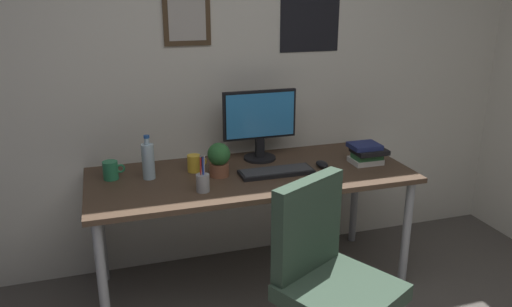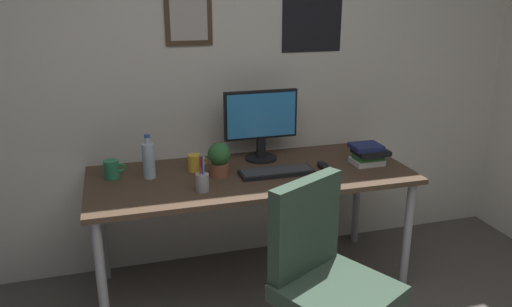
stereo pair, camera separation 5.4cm
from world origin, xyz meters
name	(u,v)px [view 2 (the right image)]	position (x,y,z in m)	size (l,w,h in m)	color
wall_back	(214,65)	(0.00, 2.15, 1.30)	(4.40, 0.10, 2.60)	silver
desk	(251,184)	(0.11, 1.69, 0.67)	(1.86, 0.76, 0.74)	#4C3828
office_chair	(324,274)	(0.22, 0.88, 0.53)	(0.62, 0.62, 0.95)	#334738
monitor	(261,122)	(0.23, 1.91, 0.98)	(0.46, 0.20, 0.43)	black
keyboard	(277,172)	(0.24, 1.63, 0.75)	(0.43, 0.15, 0.03)	black
computer_mouse	(323,165)	(0.54, 1.66, 0.76)	(0.06, 0.11, 0.04)	black
water_bottle	(149,160)	(-0.46, 1.78, 0.84)	(0.07, 0.07, 0.25)	silver
coffee_mug_near	(195,163)	(-0.20, 1.81, 0.79)	(0.12, 0.08, 0.10)	yellow
coffee_mug_far	(112,169)	(-0.67, 1.83, 0.79)	(0.12, 0.08, 0.10)	#2D8C59
potted_plant	(219,158)	(-0.08, 1.70, 0.84)	(0.13, 0.13, 0.19)	brown
pen_cup	(202,181)	(-0.21, 1.50, 0.79)	(0.07, 0.07, 0.20)	#9EA0A5
book_stack_left	(368,154)	(0.83, 1.64, 0.80)	(0.21, 0.18, 0.12)	silver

